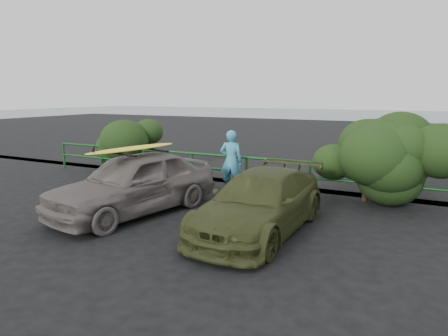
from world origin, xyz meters
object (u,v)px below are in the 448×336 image
at_px(man, 231,161).
at_px(surfboard, 133,148).
at_px(guardrail, 218,170).
at_px(olive_vehicle, 260,202).
at_px(sedan, 134,183).

distance_m(man, surfboard, 3.42).
height_order(guardrail, olive_vehicle, olive_vehicle).
bearing_deg(man, olive_vehicle, 112.58).
height_order(sedan, man, man).
bearing_deg(guardrail, surfboard, -97.45).
bearing_deg(sedan, man, 81.53).
bearing_deg(guardrail, olive_vehicle, -50.88).
bearing_deg(olive_vehicle, guardrail, 131.07).
xyz_separation_m(guardrail, man, (0.70, -0.48, 0.42)).
bearing_deg(man, surfboard, 56.69).
distance_m(olive_vehicle, man, 3.71).
height_order(man, surfboard, man).
distance_m(guardrail, surfboard, 3.82).
height_order(sedan, surfboard, surfboard).
distance_m(olive_vehicle, surfboard, 3.46).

